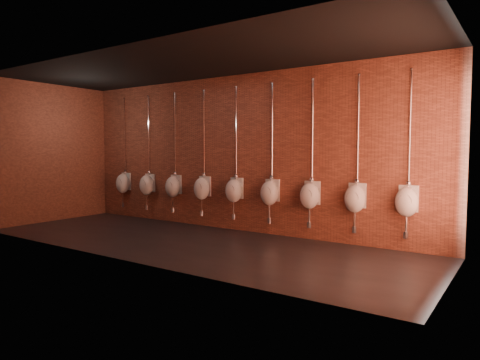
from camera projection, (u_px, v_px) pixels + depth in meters
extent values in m
plane|color=black|center=(190.00, 243.00, 7.70)|extent=(8.50, 8.50, 0.00)
cube|color=black|center=(188.00, 62.00, 7.48)|extent=(8.50, 3.00, 0.04)
cube|color=#9E5139|center=(237.00, 153.00, 8.83)|extent=(8.50, 0.04, 3.20)
cube|color=#9E5139|center=(122.00, 155.00, 6.36)|extent=(8.50, 0.04, 3.20)
cube|color=#9E5139|center=(51.00, 153.00, 9.98)|extent=(0.04, 3.00, 3.20)
cube|color=#9E5139|center=(454.00, 155.00, 5.20)|extent=(0.04, 3.00, 3.20)
ellipsoid|color=white|center=(123.00, 183.00, 10.68)|extent=(0.37, 0.33, 0.48)
cube|color=white|center=(126.00, 181.00, 10.77)|extent=(0.31, 0.05, 0.43)
cylinder|color=gray|center=(119.00, 183.00, 10.57)|extent=(0.21, 0.02, 0.21)
cylinder|color=white|center=(125.00, 136.00, 10.67)|extent=(0.03, 0.03, 1.88)
sphere|color=white|center=(125.00, 171.00, 10.73)|extent=(0.09, 0.09, 0.09)
cylinder|color=white|center=(124.00, 98.00, 10.61)|extent=(0.06, 0.06, 0.01)
cylinder|color=white|center=(123.00, 196.00, 10.70)|extent=(0.03, 0.03, 0.29)
cylinder|color=white|center=(123.00, 205.00, 10.71)|extent=(0.09, 0.09, 0.12)
cylinder|color=white|center=(126.00, 204.00, 10.78)|extent=(0.03, 0.16, 0.03)
ellipsoid|color=white|center=(147.00, 185.00, 10.20)|extent=(0.37, 0.33, 0.48)
cube|color=white|center=(150.00, 183.00, 10.29)|extent=(0.31, 0.05, 0.43)
cylinder|color=gray|center=(143.00, 184.00, 10.10)|extent=(0.21, 0.02, 0.21)
cylinder|color=white|center=(149.00, 136.00, 10.20)|extent=(0.03, 0.03, 1.88)
sphere|color=white|center=(149.00, 172.00, 10.25)|extent=(0.09, 0.09, 0.09)
cylinder|color=white|center=(148.00, 96.00, 10.13)|extent=(0.06, 0.06, 0.01)
cylinder|color=white|center=(147.00, 199.00, 10.22)|extent=(0.03, 0.03, 0.29)
cylinder|color=white|center=(147.00, 207.00, 10.23)|extent=(0.09, 0.09, 0.12)
cylinder|color=white|center=(149.00, 207.00, 10.30)|extent=(0.03, 0.16, 0.03)
ellipsoid|color=white|center=(173.00, 187.00, 9.72)|extent=(0.37, 0.33, 0.48)
cube|color=white|center=(176.00, 184.00, 9.81)|extent=(0.31, 0.05, 0.43)
cylinder|color=gray|center=(169.00, 186.00, 9.62)|extent=(0.21, 0.02, 0.21)
cylinder|color=white|center=(175.00, 135.00, 9.72)|extent=(0.03, 0.03, 1.88)
sphere|color=white|center=(175.00, 174.00, 9.77)|extent=(0.09, 0.09, 0.09)
cylinder|color=white|center=(175.00, 93.00, 9.65)|extent=(0.06, 0.06, 0.01)
cylinder|color=white|center=(173.00, 201.00, 9.74)|extent=(0.03, 0.03, 0.29)
cylinder|color=white|center=(173.00, 210.00, 9.76)|extent=(0.09, 0.09, 0.12)
cylinder|color=white|center=(175.00, 210.00, 9.82)|extent=(0.03, 0.16, 0.03)
ellipsoid|color=white|center=(202.00, 189.00, 9.24)|extent=(0.37, 0.33, 0.48)
cube|color=white|center=(205.00, 186.00, 9.33)|extent=(0.31, 0.05, 0.43)
cylinder|color=gray|center=(198.00, 188.00, 9.14)|extent=(0.21, 0.02, 0.21)
cylinder|color=white|center=(204.00, 134.00, 9.24)|extent=(0.03, 0.03, 1.88)
sphere|color=white|center=(204.00, 175.00, 9.29)|extent=(0.09, 0.09, 0.09)
cylinder|color=white|center=(204.00, 90.00, 9.17)|extent=(0.06, 0.06, 0.01)
cylinder|color=white|center=(202.00, 204.00, 9.26)|extent=(0.03, 0.03, 0.29)
cylinder|color=white|center=(202.00, 213.00, 9.28)|extent=(0.09, 0.09, 0.12)
cylinder|color=white|center=(204.00, 213.00, 9.34)|extent=(0.03, 0.16, 0.03)
ellipsoid|color=white|center=(234.00, 191.00, 8.76)|extent=(0.37, 0.33, 0.48)
cube|color=white|center=(237.00, 188.00, 8.86)|extent=(0.31, 0.05, 0.43)
cylinder|color=gray|center=(230.00, 190.00, 8.66)|extent=(0.21, 0.02, 0.21)
cylinder|color=white|center=(236.00, 133.00, 8.76)|extent=(0.03, 0.03, 1.88)
sphere|color=white|center=(236.00, 176.00, 8.81)|extent=(0.09, 0.09, 0.09)
cylinder|color=white|center=(236.00, 87.00, 8.70)|extent=(0.06, 0.06, 0.01)
cylinder|color=white|center=(234.00, 207.00, 8.78)|extent=(0.03, 0.03, 0.29)
cylinder|color=white|center=(234.00, 217.00, 8.80)|extent=(0.09, 0.09, 0.12)
cylinder|color=white|center=(236.00, 216.00, 8.86)|extent=(0.03, 0.16, 0.03)
ellipsoid|color=white|center=(269.00, 193.00, 8.28)|extent=(0.37, 0.33, 0.48)
cube|color=white|center=(273.00, 190.00, 8.38)|extent=(0.31, 0.05, 0.43)
cylinder|color=gray|center=(266.00, 192.00, 8.18)|extent=(0.21, 0.02, 0.21)
cylinder|color=white|center=(272.00, 132.00, 8.28)|extent=(0.03, 0.03, 1.88)
sphere|color=white|center=(272.00, 178.00, 8.34)|extent=(0.09, 0.09, 0.09)
cylinder|color=white|center=(273.00, 83.00, 8.22)|extent=(0.06, 0.06, 0.01)
cylinder|color=white|center=(269.00, 210.00, 8.31)|extent=(0.03, 0.03, 0.29)
cylinder|color=white|center=(269.00, 220.00, 8.32)|extent=(0.09, 0.09, 0.12)
cylinder|color=white|center=(271.00, 220.00, 8.39)|extent=(0.03, 0.16, 0.03)
ellipsoid|color=white|center=(310.00, 196.00, 7.81)|extent=(0.37, 0.33, 0.48)
cube|color=white|center=(312.00, 193.00, 7.90)|extent=(0.31, 0.05, 0.43)
cylinder|color=gray|center=(307.00, 195.00, 7.70)|extent=(0.21, 0.02, 0.21)
cylinder|color=white|center=(313.00, 131.00, 7.80)|extent=(0.03, 0.03, 1.88)
sphere|color=white|center=(312.00, 179.00, 7.86)|extent=(0.09, 0.09, 0.09)
cylinder|color=white|center=(313.00, 79.00, 7.74)|extent=(0.06, 0.06, 0.01)
cylinder|color=white|center=(309.00, 213.00, 7.83)|extent=(0.03, 0.03, 0.29)
cylinder|color=white|center=(309.00, 225.00, 7.84)|extent=(0.09, 0.09, 0.12)
cylinder|color=white|center=(311.00, 224.00, 7.91)|extent=(0.03, 0.16, 0.03)
ellipsoid|color=white|center=(355.00, 199.00, 7.33)|extent=(0.37, 0.33, 0.48)
cube|color=white|center=(357.00, 195.00, 7.42)|extent=(0.31, 0.05, 0.43)
cylinder|color=gray|center=(353.00, 198.00, 7.23)|extent=(0.21, 0.02, 0.21)
cylinder|color=white|center=(358.00, 130.00, 7.33)|extent=(0.03, 0.03, 1.88)
sphere|color=white|center=(357.00, 181.00, 7.38)|extent=(0.09, 0.09, 0.09)
cylinder|color=white|center=(359.00, 74.00, 7.26)|extent=(0.06, 0.06, 0.01)
cylinder|color=white|center=(355.00, 218.00, 7.35)|extent=(0.03, 0.03, 0.29)
cylinder|color=white|center=(354.00, 229.00, 7.36)|extent=(0.09, 0.09, 0.12)
cylinder|color=white|center=(356.00, 229.00, 7.43)|extent=(0.03, 0.16, 0.03)
ellipsoid|color=white|center=(407.00, 202.00, 6.85)|extent=(0.37, 0.33, 0.48)
cube|color=white|center=(409.00, 198.00, 6.94)|extent=(0.31, 0.05, 0.43)
cylinder|color=gray|center=(405.00, 201.00, 6.75)|extent=(0.21, 0.02, 0.21)
cylinder|color=white|center=(410.00, 128.00, 6.85)|extent=(0.03, 0.03, 1.88)
sphere|color=white|center=(408.00, 183.00, 6.90)|extent=(0.09, 0.09, 0.09)
cylinder|color=white|center=(412.00, 69.00, 6.78)|extent=(0.06, 0.06, 0.01)
cylinder|color=white|center=(406.00, 222.00, 6.87)|extent=(0.03, 0.03, 0.29)
cylinder|color=white|center=(406.00, 235.00, 6.89)|extent=(0.09, 0.09, 0.12)
cylinder|color=white|center=(407.00, 234.00, 6.95)|extent=(0.03, 0.16, 0.03)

